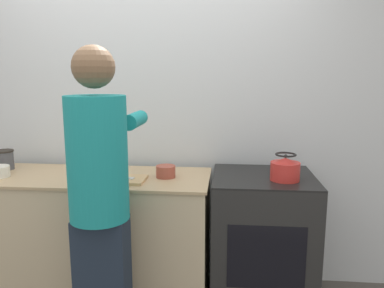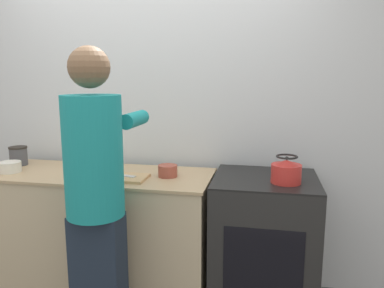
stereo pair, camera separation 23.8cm
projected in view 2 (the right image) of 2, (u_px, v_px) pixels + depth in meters
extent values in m
cube|color=silver|center=(155.00, 114.00, 2.91)|extent=(8.00, 0.05, 2.60)
cube|color=#C6B28E|center=(95.00, 234.00, 2.74)|extent=(1.69, 0.59, 0.89)
cube|color=tan|center=(92.00, 174.00, 2.66)|extent=(1.72, 0.62, 0.02)
cube|color=black|center=(263.00, 245.00, 2.52)|extent=(0.67, 0.63, 0.92)
cube|color=black|center=(266.00, 179.00, 2.44)|extent=(0.67, 0.63, 0.01)
cube|color=black|center=(263.00, 261.00, 2.22)|extent=(0.47, 0.01, 0.41)
cube|color=#1C2737|center=(99.00, 280.00, 2.20)|extent=(0.29, 0.18, 0.81)
cylinder|color=teal|center=(93.00, 157.00, 2.07)|extent=(0.33, 0.33, 0.68)
sphere|color=brown|center=(89.00, 67.00, 1.98)|extent=(0.22, 0.22, 0.22)
cylinder|color=teal|center=(93.00, 118.00, 2.34)|extent=(0.09, 0.30, 0.09)
cylinder|color=teal|center=(135.00, 119.00, 2.29)|extent=(0.09, 0.30, 0.09)
cube|color=tan|center=(119.00, 177.00, 2.51)|extent=(0.38, 0.22, 0.02)
cube|color=silver|center=(124.00, 176.00, 2.50)|extent=(0.16, 0.07, 0.01)
cube|color=black|center=(108.00, 174.00, 2.55)|extent=(0.10, 0.05, 0.01)
cylinder|color=red|center=(286.00, 174.00, 2.31)|extent=(0.19, 0.19, 0.12)
cone|color=red|center=(287.00, 162.00, 2.30)|extent=(0.15, 0.15, 0.03)
sphere|color=black|center=(287.00, 158.00, 2.30)|extent=(0.02, 0.02, 0.02)
torus|color=black|center=(287.00, 157.00, 2.29)|extent=(0.13, 0.13, 0.01)
cylinder|color=#9E4738|center=(168.00, 171.00, 2.55)|extent=(0.13, 0.13, 0.08)
cylinder|color=silver|center=(10.00, 167.00, 2.67)|extent=(0.16, 0.16, 0.07)
cylinder|color=#4C4C51|center=(19.00, 157.00, 2.88)|extent=(0.13, 0.13, 0.13)
cylinder|color=#28231E|center=(18.00, 148.00, 2.87)|extent=(0.14, 0.14, 0.01)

